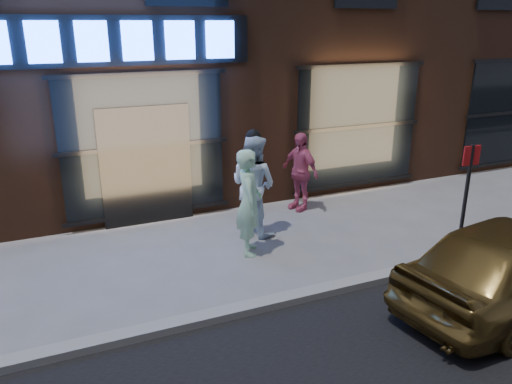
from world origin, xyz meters
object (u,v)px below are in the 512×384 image
man_cap (253,185)px  passerby (300,171)px  man_bowtie (249,202)px  sign_post (466,192)px

man_cap → passerby: bearing=-91.0°
man_bowtie → man_cap: man_cap is taller
man_cap → passerby: 1.65m
man_bowtie → man_cap: bearing=-9.4°
man_bowtie → passerby: 2.45m
man_bowtie → passerby: bearing=-30.9°
man_cap → sign_post: bearing=-162.1°
man_bowtie → man_cap: 0.90m
passerby → sign_post: bearing=5.4°
man_cap → passerby: (1.43, 0.81, -0.12)m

